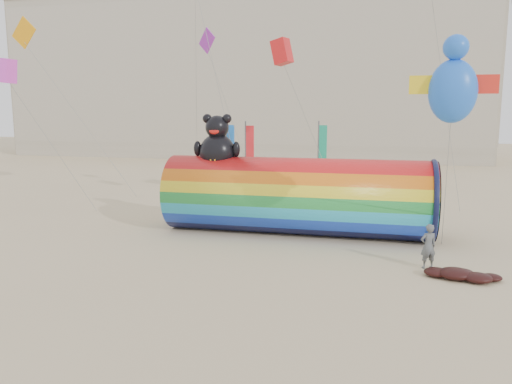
% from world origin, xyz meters
% --- Properties ---
extents(ground, '(160.00, 160.00, 0.00)m').
position_xyz_m(ground, '(0.00, 0.00, 0.00)').
color(ground, '#CCB58C').
rests_on(ground, ground).
extents(hotel_building, '(60.40, 15.40, 20.60)m').
position_xyz_m(hotel_building, '(-12.00, 45.95, 10.31)').
color(hotel_building, '#B7AD99').
rests_on(hotel_building, ground).
extents(windsock_assembly, '(12.64, 3.85, 5.83)m').
position_xyz_m(windsock_assembly, '(1.86, 4.17, 1.93)').
color(windsock_assembly, red).
rests_on(windsock_assembly, ground).
extents(kite_handler, '(0.74, 0.63, 1.71)m').
position_xyz_m(kite_handler, '(7.55, -0.09, 0.86)').
color(kite_handler, '#54585B').
rests_on(kite_handler, ground).
extents(fabric_bundle, '(2.62, 1.35, 0.41)m').
position_xyz_m(fabric_bundle, '(8.60, -1.13, 0.17)').
color(fabric_bundle, '#3C0F0A').
rests_on(fabric_bundle, ground).
extents(festival_banners, '(7.12, 2.30, 5.20)m').
position_xyz_m(festival_banners, '(-2.00, 14.91, 2.64)').
color(festival_banners, '#59595E').
rests_on(festival_banners, ground).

